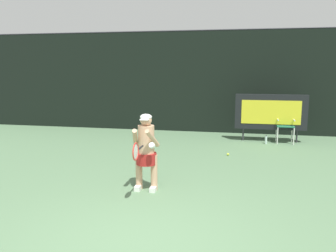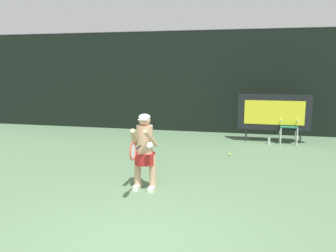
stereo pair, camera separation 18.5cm
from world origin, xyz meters
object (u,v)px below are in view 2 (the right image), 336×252
scoreboard (274,112)px  water_bottle (269,140)px  umpire_chair (289,124)px  tennis_player (145,149)px  tennis_ball_loose (230,155)px  tennis_racket (133,151)px

scoreboard → water_bottle: scoreboard is taller
umpire_chair → tennis_player: 5.91m
scoreboard → tennis_ball_loose: scoreboard is taller
scoreboard → water_bottle: bearing=-109.2°
tennis_player → tennis_ball_loose: 3.40m
tennis_racket → tennis_ball_loose: size_ratio=8.85×
water_bottle → tennis_racket: 5.99m
water_bottle → tennis_player: (-2.56, -4.68, 0.68)m
water_bottle → tennis_racket: bearing=-115.5°
umpire_chair → tennis_ball_loose: (-1.68, -2.03, -0.58)m
scoreboard → tennis_ball_loose: 2.59m
tennis_player → tennis_racket: size_ratio=2.44×
water_bottle → tennis_racket: size_ratio=0.44×
water_bottle → tennis_racket: tennis_racket is taller
water_bottle → tennis_player: tennis_player is taller
tennis_racket → tennis_ball_loose: bearing=86.4°
water_bottle → tennis_ball_loose: water_bottle is taller
umpire_chair → tennis_racket: (-3.13, -5.68, 0.30)m
tennis_player → tennis_racket: bearing=-89.5°
scoreboard → tennis_player: size_ratio=1.49×
scoreboard → tennis_player: (-2.69, -5.06, -0.15)m
umpire_chair → tennis_racket: umpire_chair is taller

